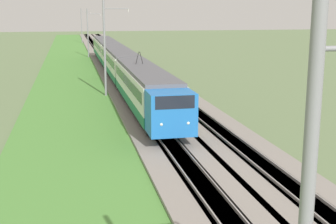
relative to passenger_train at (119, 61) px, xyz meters
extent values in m
cube|color=gray|center=(-6.24, 0.00, -2.16)|extent=(240.00, 4.40, 0.30)
cube|color=gray|center=(-6.24, -4.03, -2.16)|extent=(240.00, 4.40, 0.30)
cube|color=#4C4238|center=(-6.24, 0.00, -2.16)|extent=(240.00, 1.57, 0.30)
cube|color=gray|center=(-6.24, 0.53, -1.93)|extent=(240.00, 0.07, 0.15)
cube|color=gray|center=(-6.24, -0.53, -1.93)|extent=(240.00, 0.07, 0.15)
cube|color=#4C4238|center=(-6.24, -4.03, -2.16)|extent=(240.00, 1.57, 0.30)
cube|color=gray|center=(-6.24, -3.50, -1.93)|extent=(240.00, 0.07, 0.15)
cube|color=gray|center=(-6.24, -4.56, -1.93)|extent=(240.00, 0.07, 0.15)
cube|color=#4C8438|center=(-6.24, 5.38, -2.25)|extent=(240.00, 9.57, 0.12)
cube|color=blue|center=(-30.38, 0.00, 0.00)|extent=(2.45, 2.85, 2.61)
cube|color=black|center=(-30.75, 0.00, 0.87)|extent=(1.77, 2.37, 0.78)
sphere|color=#F2EAC6|center=(-31.56, 0.82, -0.43)|extent=(0.20, 0.20, 0.20)
sphere|color=#F2EAC6|center=(-31.56, -0.82, -0.43)|extent=(0.20, 0.20, 0.20)
cube|color=#196B47|center=(-20.15, 0.00, -0.94)|extent=(18.01, 2.96, 0.73)
cube|color=silver|center=(-20.15, 0.00, 0.36)|extent=(18.01, 2.96, 1.88)
cube|color=black|center=(-20.15, 0.00, 0.51)|extent=(16.57, 2.98, 0.79)
cube|color=#515156|center=(-20.15, 0.00, 1.42)|extent=(18.01, 2.73, 0.25)
cube|color=black|center=(-20.15, 0.00, -1.58)|extent=(17.11, 2.52, 0.55)
cylinder|color=black|center=(-27.36, 0.53, -1.43)|extent=(0.86, 0.12, 0.86)
cylinder|color=black|center=(-27.36, -0.53, -1.43)|extent=(0.86, 0.12, 0.86)
cube|color=#196B47|center=(-0.31, 0.00, -0.94)|extent=(20.47, 2.96, 0.73)
cube|color=silver|center=(-0.31, 0.00, 0.36)|extent=(20.47, 2.96, 1.88)
cube|color=black|center=(-0.31, 0.00, 0.51)|extent=(18.83, 2.98, 0.79)
cube|color=#515156|center=(-0.31, 0.00, 1.42)|extent=(20.47, 2.73, 0.25)
cube|color=black|center=(-0.31, 0.00, -1.58)|extent=(19.44, 2.52, 0.55)
cube|color=#196B47|center=(20.76, 0.00, -0.94)|extent=(20.47, 2.96, 0.73)
cube|color=silver|center=(20.76, 0.00, 0.36)|extent=(20.47, 2.96, 1.88)
cube|color=black|center=(20.76, 0.00, 0.51)|extent=(18.83, 2.98, 0.79)
cube|color=#515156|center=(20.76, 0.00, 1.42)|extent=(20.47, 2.73, 0.25)
cube|color=black|center=(20.76, 0.00, -1.58)|extent=(19.44, 2.52, 0.55)
cylinder|color=black|center=(-17.45, 0.17, 2.10)|extent=(0.06, 0.33, 1.08)
cylinder|color=black|center=(-17.45, -0.17, 2.10)|extent=(0.06, 0.33, 1.08)
cube|color=black|center=(-27.36, 0.00, -2.31)|extent=(0.10, 0.10, 0.00)
cylinder|color=slate|center=(-11.38, 2.53, 2.46)|extent=(0.22, 0.22, 9.53)
cylinder|color=slate|center=(-11.38, 1.33, 6.33)|extent=(0.08, 2.40, 0.08)
cylinder|color=#B2ADA8|center=(-11.38, 0.13, 6.13)|extent=(0.10, 0.10, 0.30)
cylinder|color=slate|center=(29.02, 2.53, 2.09)|extent=(0.22, 0.22, 8.80)
cylinder|color=slate|center=(29.02, 1.33, 5.59)|extent=(0.08, 2.40, 0.08)
cylinder|color=#B2ADA8|center=(29.02, 0.13, 5.39)|extent=(0.10, 0.10, 0.30)
cylinder|color=slate|center=(69.43, 2.53, 2.22)|extent=(0.22, 0.22, 9.05)
cylinder|color=slate|center=(69.43, 1.33, 5.84)|extent=(0.08, 2.40, 0.08)
cylinder|color=#B2ADA8|center=(69.43, 0.13, 5.64)|extent=(0.10, 0.10, 0.30)
camera|label=1|loc=(-57.76, 5.91, 6.10)|focal=50.00mm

